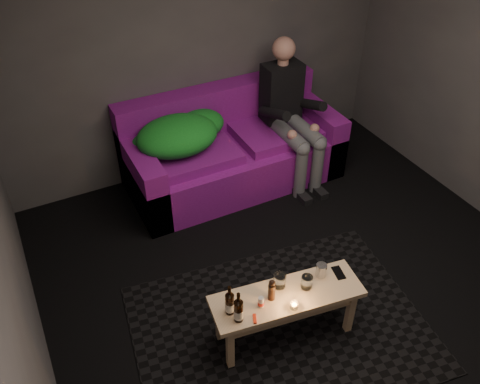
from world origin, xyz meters
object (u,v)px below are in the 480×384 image
Objects in this scene: beer_bottle_b at (238,310)px; steel_cup at (321,270)px; beer_bottle_a at (230,303)px; sofa at (231,151)px; person at (290,111)px; coffee_table at (287,302)px.

beer_bottle_b reaches higher than steel_cup.
beer_bottle_b is at bearing -73.44° from beer_bottle_a.
person is at bearing -17.06° from sofa.
person is (0.56, -0.17, 0.40)m from sofa.
sofa is 1.90× the size of coffee_table.
coffee_table is (-1.09, -1.77, -0.37)m from person.
steel_cup is at bearing 7.94° from coffee_table.
person reaches higher than beer_bottle_b.
person reaches higher than sofa.
beer_bottle_a reaches higher than steel_cup.
sofa is 2.01m from coffee_table.
person is at bearing 50.63° from beer_bottle_b.
coffee_table is at bearing 5.34° from beer_bottle_b.
steel_cup is (-0.78, -1.73, -0.24)m from person.
beer_bottle_a is (-0.42, 0.04, 0.17)m from coffee_table.
person is at bearing 65.68° from steel_cup.
person is 13.37× the size of steel_cup.
person is at bearing 58.46° from coffee_table.
sofa reaches higher than beer_bottle_a.
sofa reaches higher than steel_cup.
sofa is 0.71m from person.
beer_bottle_b is at bearing -114.98° from sofa.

